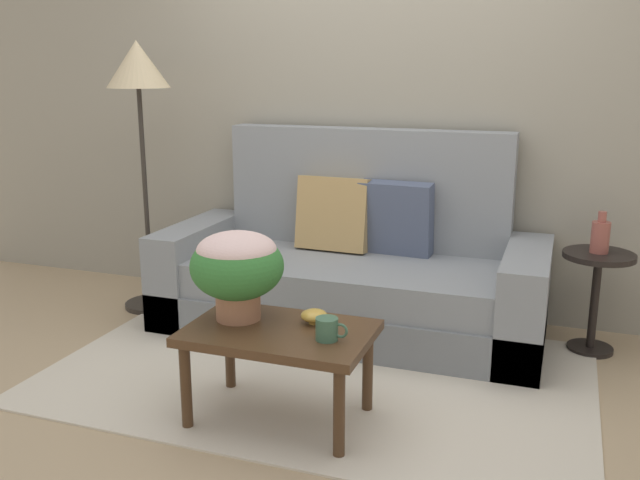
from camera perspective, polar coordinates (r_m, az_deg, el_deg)
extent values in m
plane|color=tan|center=(3.59, -0.40, -11.23)|extent=(14.00, 14.00, 0.00)
cube|color=gray|center=(4.42, 5.20, 12.61)|extent=(6.40, 0.12, 2.85)
cube|color=beige|center=(3.63, -0.15, -10.87)|extent=(2.70, 1.72, 0.01)
cube|color=slate|center=(4.15, 2.33, -5.85)|extent=(2.24, 0.91, 0.24)
cube|color=gray|center=(4.06, 2.27, -3.07)|extent=(1.76, 0.82, 0.20)
cube|color=gray|center=(4.34, 3.89, 2.87)|extent=(1.76, 0.16, 0.95)
cube|color=gray|center=(4.48, -9.94, -2.26)|extent=(0.24, 0.91, 0.58)
cube|color=gray|center=(3.93, 16.45, -4.98)|extent=(0.24, 0.91, 0.58)
cube|color=tan|center=(4.25, 1.17, 2.18)|extent=(0.45, 0.23, 0.46)
cube|color=#4C5670|center=(4.16, 6.23, 1.77)|extent=(0.44, 0.19, 0.44)
cylinder|color=#442D1B|center=(3.11, -10.94, -11.73)|extent=(0.05, 0.05, 0.39)
cylinder|color=#442D1B|center=(2.85, 1.58, -14.01)|extent=(0.05, 0.05, 0.39)
cylinder|color=#442D1B|center=(3.44, -7.41, -8.99)|extent=(0.05, 0.05, 0.39)
cylinder|color=#442D1B|center=(3.20, 3.93, -10.69)|extent=(0.05, 0.05, 0.39)
cube|color=#4C331E|center=(3.04, -3.44, -7.62)|extent=(0.80, 0.52, 0.04)
cylinder|color=black|center=(4.18, 21.26, -8.29)|extent=(0.25, 0.25, 0.03)
cylinder|color=black|center=(4.09, 21.59, -4.83)|extent=(0.05, 0.05, 0.51)
cylinder|color=black|center=(4.01, 21.93, -1.19)|extent=(0.38, 0.38, 0.03)
cylinder|color=#2D2823|center=(4.71, -13.60, -5.13)|extent=(0.34, 0.34, 0.03)
cylinder|color=#2D2823|center=(4.53, -14.11, 3.29)|extent=(0.03, 0.03, 1.38)
cone|color=#C6B289|center=(4.46, -14.77, 13.79)|extent=(0.38, 0.38, 0.28)
cylinder|color=#A36B4C|center=(3.14, -6.73, -5.14)|extent=(0.20, 0.20, 0.15)
ellipsoid|color=#337533|center=(3.09, -6.82, -2.15)|extent=(0.42, 0.42, 0.29)
ellipsoid|color=beige|center=(3.07, -6.86, -0.83)|extent=(0.35, 0.35, 0.16)
cylinder|color=#3D664C|center=(2.89, 0.56, -7.31)|extent=(0.09, 0.09, 0.10)
torus|color=#3D664C|center=(2.88, 1.69, -7.45)|extent=(0.07, 0.01, 0.07)
cylinder|color=gold|center=(3.09, -0.48, -6.67)|extent=(0.05, 0.05, 0.02)
ellipsoid|color=gold|center=(3.08, -0.48, -6.21)|extent=(0.12, 0.12, 0.05)
cylinder|color=#934C42|center=(3.99, 22.01, 0.21)|extent=(0.10, 0.10, 0.17)
cylinder|color=#934C42|center=(3.97, 22.15, 1.78)|extent=(0.04, 0.04, 0.06)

